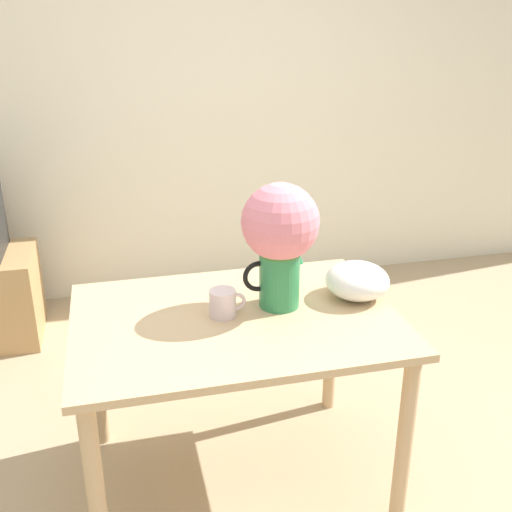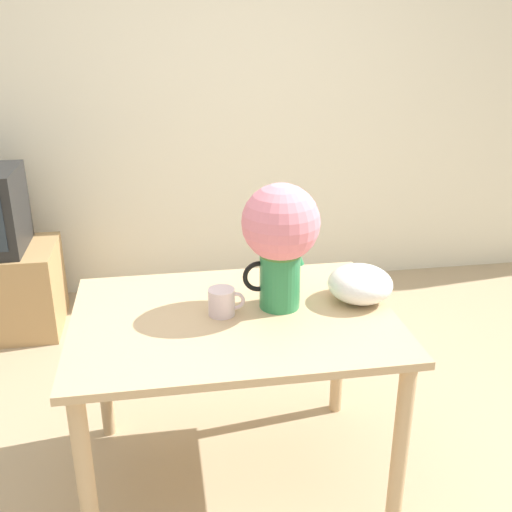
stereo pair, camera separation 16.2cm
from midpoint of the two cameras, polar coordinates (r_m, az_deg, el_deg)
ground_plane at (r=2.67m, az=3.53°, el=-20.67°), size 12.00×12.00×0.00m
wall_back at (r=4.04m, az=-2.72°, el=14.66°), size 8.00×0.05×2.60m
table at (r=2.31m, az=-0.07°, el=-8.09°), size 1.21×0.87×0.76m
flower_vase at (r=2.22m, az=4.44°, el=2.05°), size 0.29×0.29×0.49m
coffee_mug at (r=2.24m, az=-1.15°, el=-4.42°), size 0.14×0.10×0.10m
white_bowl at (r=2.39m, az=11.81°, el=-2.64°), size 0.25×0.25×0.14m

